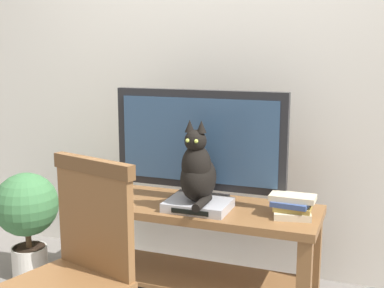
% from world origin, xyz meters
% --- Properties ---
extents(back_wall, '(7.00, 0.12, 2.80)m').
position_xyz_m(back_wall, '(0.00, 1.01, 1.40)').
color(back_wall, silver).
rests_on(back_wall, ground).
extents(tv_stand, '(1.39, 0.50, 0.56)m').
position_xyz_m(tv_stand, '(0.02, 0.47, 0.38)').
color(tv_stand, brown).
rests_on(tv_stand, ground).
extents(tv, '(1.00, 0.20, 0.64)m').
position_xyz_m(tv, '(0.02, 0.53, 0.90)').
color(tv, black).
rests_on(tv, tv_stand).
extents(media_box, '(0.34, 0.27, 0.05)m').
position_xyz_m(media_box, '(0.07, 0.39, 0.58)').
color(media_box, '#ADADB2').
rests_on(media_box, tv_stand).
extents(cat, '(0.19, 0.33, 0.45)m').
position_xyz_m(cat, '(0.07, 0.37, 0.78)').
color(cat, black).
rests_on(cat, media_box).
extents(wooden_chair, '(0.53, 0.53, 0.99)m').
position_xyz_m(wooden_chair, '(-0.13, -0.49, 0.58)').
color(wooden_chair, brown).
rests_on(wooden_chair, ground).
extents(book_stack, '(0.23, 0.20, 0.12)m').
position_xyz_m(book_stack, '(0.57, 0.44, 0.62)').
color(book_stack, beige).
rests_on(book_stack, tv_stand).
extents(potted_plant, '(0.39, 0.39, 0.67)m').
position_xyz_m(potted_plant, '(-1.04, 0.34, 0.42)').
color(potted_plant, beige).
rests_on(potted_plant, ground).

